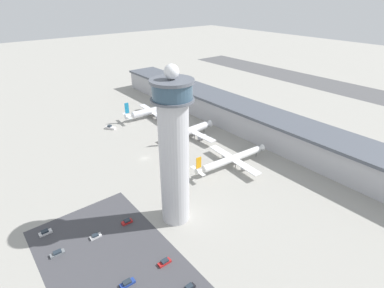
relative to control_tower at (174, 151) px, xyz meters
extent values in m
plane|color=#9E9B93|center=(-48.53, 14.51, -30.02)|extent=(1000.00, 1000.00, 0.00)
cube|color=#B2B2B7|center=(-48.53, 84.51, -22.75)|extent=(243.86, 22.00, 14.54)
cube|color=#4C515B|center=(-48.53, 84.51, -14.68)|extent=(243.86, 25.00, 1.60)
cube|color=#515154|center=(-48.53, 224.70, -30.01)|extent=(365.80, 44.00, 0.01)
cylinder|color=#BCBCC1|center=(0.00, 0.00, -5.75)|extent=(10.67, 10.67, 48.53)
cylinder|color=#565B66|center=(0.00, 0.00, 18.91)|extent=(14.47, 14.47, 0.80)
cylinder|color=#334C60|center=(0.00, 0.00, 21.91)|extent=(13.31, 13.31, 5.20)
cylinder|color=#565B66|center=(0.00, 0.00, 25.02)|extent=(14.47, 14.47, 1.00)
sphere|color=white|center=(0.00, 0.00, 27.94)|extent=(4.85, 4.85, 4.85)
cube|color=#424247|center=(3.26, -29.72, -30.01)|extent=(64.00, 40.00, 0.01)
cylinder|color=silver|center=(-96.78, 49.42, -25.49)|extent=(6.85, 29.52, 4.53)
cone|color=silver|center=(-95.45, 66.04, -25.49)|extent=(4.84, 4.43, 4.53)
cone|color=silver|center=(-98.16, 32.13, -25.49)|extent=(4.50, 5.75, 4.08)
cube|color=silver|center=(-96.73, 50.00, -26.28)|extent=(36.25, 7.26, 0.44)
cylinder|color=#A8A8B2|center=(-104.19, 51.60, -27.65)|extent=(2.88, 5.17, 2.49)
cylinder|color=#A8A8B2|center=(-89.11, 50.40, -27.65)|extent=(2.88, 5.17, 2.49)
cube|color=#197FB2|center=(-98.25, 31.04, -19.59)|extent=(0.52, 2.82, 7.25)
cube|color=silver|center=(-98.28, 30.65, -25.03)|extent=(12.81, 3.01, 0.24)
cylinder|color=black|center=(-95.70, 62.81, -28.88)|extent=(0.28, 0.28, 2.27)
cylinder|color=black|center=(-93.63, 48.95, -28.88)|extent=(0.28, 0.28, 2.27)
cylinder|color=black|center=(-99.96, 49.46, -28.88)|extent=(0.28, 0.28, 2.27)
cylinder|color=white|center=(-53.48, 50.62, -25.47)|extent=(5.59, 23.90, 4.49)
cone|color=white|center=(-54.13, 64.49, -25.47)|extent=(4.68, 4.25, 4.49)
cone|color=white|center=(-52.81, 36.08, -25.47)|extent=(4.29, 5.57, 4.04)
cube|color=white|center=(-53.51, 51.09, -26.25)|extent=(37.58, 6.13, 0.44)
cylinder|color=#A8A8B2|center=(-61.40, 51.73, -27.61)|extent=(2.70, 5.05, 2.47)
cylinder|color=#A8A8B2|center=(-45.70, 52.46, -27.61)|extent=(2.70, 5.05, 2.47)
cube|color=red|center=(-52.76, 35.00, -19.63)|extent=(0.43, 2.81, 7.19)
cube|color=white|center=(-52.74, 34.60, -25.02)|extent=(12.66, 2.58, 0.24)
cylinder|color=black|center=(-53.98, 61.27, -28.87)|extent=(0.28, 0.28, 2.30)
cylinder|color=black|center=(-50.33, 50.44, -28.87)|extent=(0.28, 0.28, 2.30)
cylinder|color=black|center=(-56.61, 50.15, -28.87)|extent=(0.28, 0.28, 2.30)
cylinder|color=white|center=(-13.64, 45.68, -25.76)|extent=(6.46, 36.74, 3.57)
cone|color=white|center=(-12.06, 65.51, -25.76)|extent=(3.81, 3.49, 3.57)
cone|color=white|center=(-15.26, 25.32, -25.76)|extent=(3.54, 4.52, 3.21)
cube|color=white|center=(-13.58, 46.41, -26.39)|extent=(35.39, 7.17, 0.44)
cylinder|color=#A8A8B2|center=(-20.86, 47.99, -27.47)|extent=(2.27, 4.07, 1.96)
cylinder|color=#A8A8B2|center=(-6.14, 46.82, -27.47)|extent=(2.27, 4.07, 1.96)
cube|color=orange|center=(-15.33, 24.46, -21.12)|extent=(0.52, 2.81, 5.71)
cube|color=white|center=(-15.36, 24.06, -25.41)|extent=(10.12, 2.79, 0.24)
cylinder|color=black|center=(-12.28, 62.71, -28.78)|extent=(0.28, 0.28, 2.47)
cylinder|color=black|center=(-11.15, 45.41, -28.78)|extent=(0.28, 0.28, 2.47)
cylinder|color=black|center=(-16.14, 45.81, -28.78)|extent=(0.28, 0.28, 2.47)
cube|color=black|center=(-96.02, 17.08, -29.96)|extent=(6.19, 4.93, 0.12)
cube|color=silver|center=(-96.02, 17.08, -29.33)|extent=(7.19, 5.55, 1.37)
cube|color=#232D38|center=(-96.62, 16.74, -28.09)|extent=(2.87, 2.93, 1.12)
cube|color=black|center=(-33.54, 28.38, -29.96)|extent=(6.41, 5.28, 0.12)
cube|color=#2D333D|center=(-33.54, 28.38, -29.19)|extent=(7.46, 6.02, 1.66)
cube|color=#232D38|center=(-34.16, 28.80, -27.68)|extent=(2.96, 2.88, 1.36)
cube|color=black|center=(-21.62, 14.36, -29.96)|extent=(5.27, 3.15, 0.12)
cube|color=gold|center=(-21.62, 14.36, -29.23)|extent=(6.21, 3.42, 1.58)
cube|color=#232D38|center=(-21.05, 14.25, -27.80)|extent=(2.11, 2.39, 1.29)
cube|color=black|center=(-9.39, -29.41, -29.96)|extent=(1.85, 3.47, 0.12)
cube|color=silver|center=(-9.39, -29.41, -29.64)|extent=(1.94, 4.12, 0.75)
cube|color=#232D38|center=(-9.39, -29.51, -28.97)|extent=(1.66, 2.29, 0.61)
cube|color=black|center=(28.73, -16.10, -29.61)|extent=(1.77, 4.15, 0.82)
cube|color=#232D38|center=(28.73, -15.99, -28.87)|extent=(1.54, 2.29, 0.67)
cube|color=black|center=(-9.09, -16.86, -29.96)|extent=(1.97, 3.55, 0.12)
cube|color=red|center=(-9.09, -16.86, -29.60)|extent=(2.07, 4.21, 0.83)
cube|color=#232D38|center=(-9.09, -16.76, -28.85)|extent=(1.77, 2.34, 0.68)
cube|color=black|center=(-9.88, -42.86, -29.96)|extent=(1.98, 4.06, 0.12)
cube|color=slate|center=(-9.88, -42.86, -29.63)|extent=(2.08, 4.82, 0.78)
cube|color=#232D38|center=(-9.87, -42.74, -28.92)|extent=(1.77, 2.68, 0.64)
cube|color=black|center=(-22.79, -43.21, -29.96)|extent=(1.85, 3.82, 0.12)
cube|color=silver|center=(-22.79, -43.21, -29.59)|extent=(1.94, 4.54, 0.86)
cube|color=#232D38|center=(-22.80, -43.32, -28.80)|extent=(1.69, 2.50, 0.71)
cube|color=black|center=(15.68, -29.75, -29.96)|extent=(1.93, 3.99, 0.12)
cube|color=navy|center=(15.68, -29.75, -29.59)|extent=(2.03, 4.75, 0.85)
cube|color=#232D38|center=(15.67, -29.87, -28.82)|extent=(1.74, 2.63, 0.70)
cube|color=black|center=(16.19, -16.45, -29.96)|extent=(1.79, 3.74, 0.12)
cube|color=red|center=(16.19, -16.45, -29.60)|extent=(1.87, 4.46, 0.84)
cube|color=#232D38|center=(16.19, -16.34, -28.84)|extent=(1.63, 2.46, 0.68)
camera|label=1|loc=(76.37, -53.12, 50.27)|focal=28.00mm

